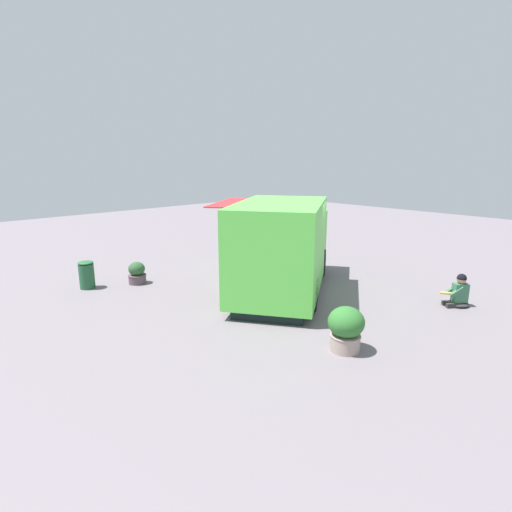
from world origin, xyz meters
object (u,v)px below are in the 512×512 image
object	(u,v)px
person_customer	(459,293)
planter_flowering_far	(346,328)
plaza_bench	(278,243)
planter_flowering_near	(137,273)
trash_bin	(87,275)
food_truck	(283,249)

from	to	relation	value
person_customer	planter_flowering_far	size ratio (longest dim) A/B	0.95
person_customer	plaza_bench	bearing A→B (deg)	-98.60
planter_flowering_near	planter_flowering_far	bearing A→B (deg)	96.89
plaza_bench	trash_bin	xyz separation A→B (m)	(7.38, -0.56, 0.05)
plaza_bench	person_customer	bearing A→B (deg)	81.40
planter_flowering_near	food_truck	bearing A→B (deg)	127.13
planter_flowering_far	plaza_bench	size ratio (longest dim) A/B	0.54
person_customer	plaza_bench	world-z (taller)	person_customer
plaza_bench	trash_bin	world-z (taller)	trash_bin
planter_flowering_near	plaza_bench	xyz separation A→B (m)	(-6.11, 0.00, 0.04)
food_truck	person_customer	distance (m)	4.64
planter_flowering_near	person_customer	bearing A→B (deg)	123.94
food_truck	plaza_bench	xyz separation A→B (m)	(-3.45, -3.50, -0.88)
trash_bin	planter_flowering_far	bearing A→B (deg)	105.82
person_customer	plaza_bench	size ratio (longest dim) A/B	0.52
planter_flowering_near	planter_flowering_far	size ratio (longest dim) A/B	0.74
food_truck	person_customer	world-z (taller)	food_truck
plaza_bench	planter_flowering_near	bearing A→B (deg)	-0.00
food_truck	planter_flowering_near	xyz separation A→B (m)	(2.65, -3.50, -0.91)
planter_flowering_far	plaza_bench	distance (m)	8.65
food_truck	trash_bin	distance (m)	5.71
planter_flowering_near	trash_bin	distance (m)	1.40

